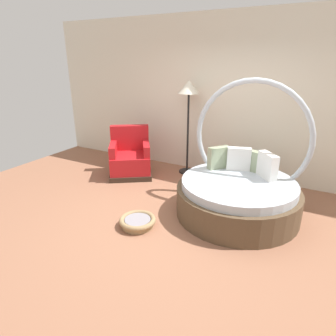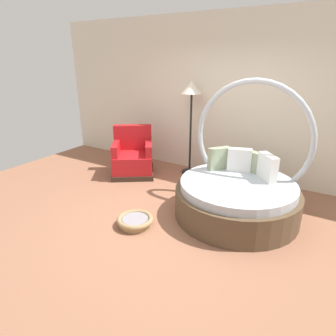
# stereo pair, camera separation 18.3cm
# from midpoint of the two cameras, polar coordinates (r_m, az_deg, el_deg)

# --- Properties ---
(ground_plane) EXTENTS (8.00, 8.00, 0.02)m
(ground_plane) POSITION_cam_midpoint_polar(r_m,az_deg,el_deg) (4.25, -0.53, -10.50)
(ground_plane) COLOR #936047
(back_wall) EXTENTS (8.00, 0.12, 2.98)m
(back_wall) POSITION_cam_midpoint_polar(r_m,az_deg,el_deg) (5.70, 10.59, 13.36)
(back_wall) COLOR silver
(back_wall) RESTS_ON ground_plane
(round_daybed) EXTENTS (1.79, 1.79, 1.94)m
(round_daybed) POSITION_cam_midpoint_polar(r_m,az_deg,el_deg) (4.42, 12.66, -4.06)
(round_daybed) COLOR brown
(round_daybed) RESTS_ON ground_plane
(red_armchair) EXTENTS (1.11, 1.11, 0.94)m
(red_armchair) POSITION_cam_midpoint_polar(r_m,az_deg,el_deg) (5.82, -8.31, 1.88)
(red_armchair) COLOR #38281E
(red_armchair) RESTS_ON ground_plane
(pet_basket) EXTENTS (0.51, 0.51, 0.13)m
(pet_basket) POSITION_cam_midpoint_polar(r_m,az_deg,el_deg) (4.12, -7.29, -10.41)
(pet_basket) COLOR #9E7F56
(pet_basket) RESTS_ON ground_plane
(floor_lamp) EXTENTS (0.40, 0.40, 1.82)m
(floor_lamp) POSITION_cam_midpoint_polar(r_m,az_deg,el_deg) (5.60, 3.13, 13.95)
(floor_lamp) COLOR black
(floor_lamp) RESTS_ON ground_plane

